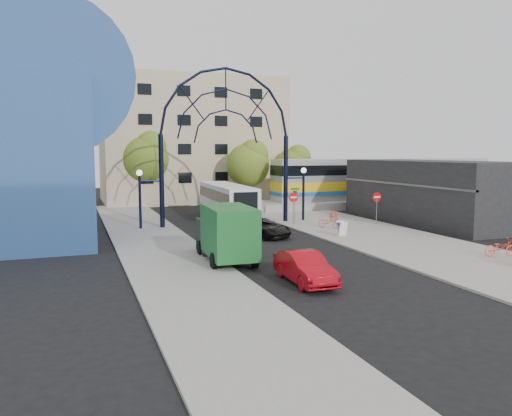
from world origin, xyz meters
name	(u,v)px	position (x,y,z in m)	size (l,w,h in m)	color
ground	(305,262)	(0.00, 0.00, 0.00)	(120.00, 120.00, 0.00)	black
sidewalk_east	(389,239)	(8.00, 4.00, 0.06)	(8.00, 56.00, 0.12)	gray
plaza_west	(160,249)	(-6.50, 6.00, 0.06)	(5.00, 50.00, 0.12)	gray
gateway_arch	(226,114)	(0.00, 14.00, 8.56)	(13.64, 0.44, 12.10)	black
stop_sign	(294,200)	(4.80, 12.00, 1.99)	(0.80, 0.07, 2.50)	slate
do_not_enter_sign	(377,200)	(11.00, 10.00, 1.98)	(0.76, 0.07, 2.48)	slate
street_name_sign	(295,198)	(5.20, 12.60, 2.13)	(0.70, 0.70, 2.80)	slate
sandwich_board	(342,227)	(5.60, 5.98, 0.74)	(0.55, 0.61, 0.99)	white
transit_hall	(6,137)	(-15.30, 15.00, 6.70)	(16.50, 18.00, 14.50)	#33599D
commercial_block_east	(430,192)	(16.00, 10.00, 2.50)	(6.00, 16.00, 5.00)	black
apartment_block	(190,141)	(2.00, 34.97, 7.00)	(20.00, 12.10, 14.00)	#CDBB8E
train_platform	(384,202)	(20.00, 22.00, 0.40)	(32.00, 5.00, 0.80)	gray
train_car	(385,178)	(20.00, 22.00, 2.90)	(25.10, 3.05, 4.20)	#B7B7BC
tree_north_a	(249,163)	(6.12, 25.93, 4.61)	(4.48, 4.48, 7.00)	#382314
tree_north_b	(146,156)	(-3.88, 29.93, 5.27)	(5.12, 5.12, 8.00)	#382314
tree_north_c	(294,165)	(12.12, 27.93, 4.28)	(4.16, 4.16, 6.50)	#382314
city_bus	(227,202)	(0.80, 16.48, 1.57)	(2.98, 11.07, 3.01)	white
green_truck	(225,233)	(-3.79, 1.75, 1.48)	(2.55, 6.00, 2.97)	black
black_suv	(262,228)	(0.70, 8.14, 0.63)	(2.07, 4.50, 1.25)	black
red_sedan	(305,268)	(-1.80, -3.64, 0.68)	(1.44, 4.14, 1.36)	#A60A14
bike_near_a	(329,222)	(6.44, 9.26, 0.58)	(0.61, 1.74, 0.92)	orange
bike_near_b	(334,215)	(8.71, 12.67, 0.57)	(0.42, 1.49, 0.89)	#DE452C
bike_far_a	(501,248)	(10.26, -2.79, 0.60)	(0.64, 1.83, 0.96)	#FC4D32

